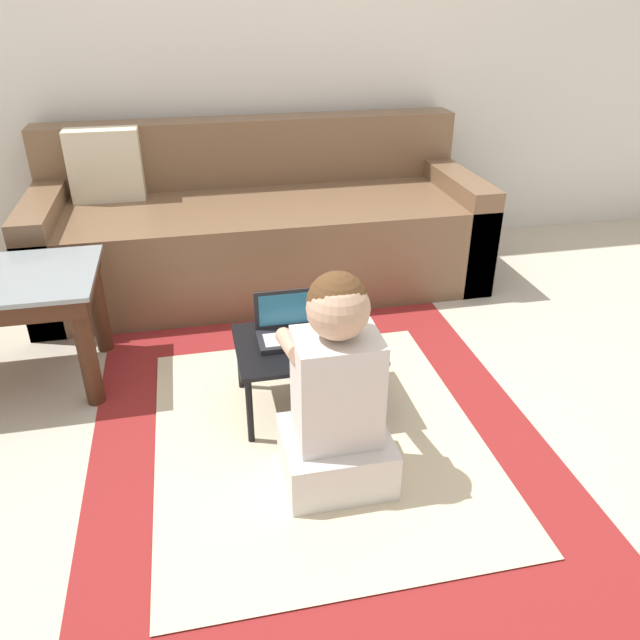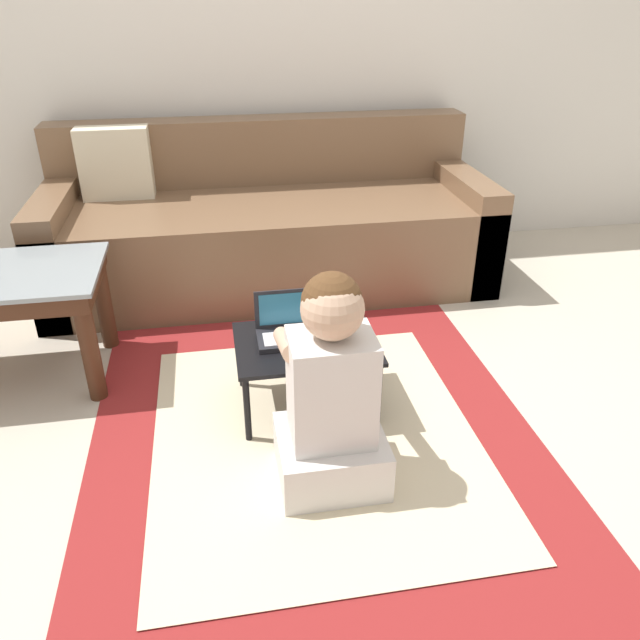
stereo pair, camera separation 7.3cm
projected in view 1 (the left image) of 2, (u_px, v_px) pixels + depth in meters
ground_plane at (341, 409)px, 2.43m from camera, size 16.00×16.00×0.00m
wall_back at (266, 28)px, 3.35m from camera, size 9.00×0.06×2.50m
area_rug at (318, 438)px, 2.27m from camera, size 1.61×1.89×0.01m
couch at (259, 228)px, 3.37m from camera, size 2.30×0.90×0.83m
laptop_desk at (307, 349)px, 2.32m from camera, size 0.52×0.40×0.29m
laptop at (290, 331)px, 2.32m from camera, size 0.24×0.16×0.17m
computer_mouse at (346, 341)px, 2.28m from camera, size 0.07×0.09×0.04m
person_seated at (336, 395)px, 1.94m from camera, size 0.35×0.44×0.75m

